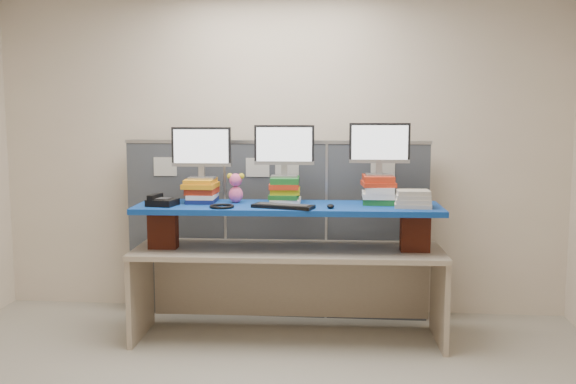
# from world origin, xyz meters

# --- Properties ---
(room) EXTENTS (5.00, 4.00, 2.80)m
(room) POSITION_xyz_m (0.00, 0.00, 1.40)
(room) COLOR beige
(room) RESTS_ON ground
(cubicle_partition) EXTENTS (2.60, 0.06, 1.53)m
(cubicle_partition) POSITION_xyz_m (-0.00, 1.78, 0.77)
(cubicle_partition) COLOR #3D4147
(cubicle_partition) RESTS_ON ground
(desk) EXTENTS (2.40, 0.78, 0.72)m
(desk) POSITION_xyz_m (0.16, 1.22, 0.58)
(desk) COLOR tan
(desk) RESTS_ON ground
(brick_pier_left) EXTENTS (0.22, 0.13, 0.30)m
(brick_pier_left) POSITION_xyz_m (-0.80, 1.14, 0.87)
(brick_pier_left) COLOR maroon
(brick_pier_left) RESTS_ON desk
(brick_pier_right) EXTENTS (0.22, 0.13, 0.30)m
(brick_pier_right) POSITION_xyz_m (1.12, 1.21, 0.87)
(brick_pier_right) COLOR maroon
(brick_pier_right) RESTS_ON desk
(blue_board) EXTENTS (2.34, 0.66, 0.04)m
(blue_board) POSITION_xyz_m (0.16, 1.22, 1.04)
(blue_board) COLOR navy
(blue_board) RESTS_ON brick_pier_left
(book_stack_left) EXTENTS (0.25, 0.31, 0.18)m
(book_stack_left) POSITION_xyz_m (-0.53, 1.32, 1.15)
(book_stack_left) COLOR navy
(book_stack_left) RESTS_ON blue_board
(book_stack_center) EXTENTS (0.25, 0.31, 0.20)m
(book_stack_center) POSITION_xyz_m (0.12, 1.34, 1.16)
(book_stack_center) COLOR white
(book_stack_center) RESTS_ON blue_board
(book_stack_right) EXTENTS (0.27, 0.31, 0.22)m
(book_stack_right) POSITION_xyz_m (0.85, 1.37, 1.17)
(book_stack_right) COLOR #1D6D28
(book_stack_right) RESTS_ON blue_board
(monitor_left) EXTENTS (0.47, 0.14, 0.40)m
(monitor_left) POSITION_xyz_m (-0.53, 1.32, 1.47)
(monitor_left) COLOR #96969A
(monitor_left) RESTS_ON book_stack_left
(monitor_center) EXTENTS (0.47, 0.14, 0.40)m
(monitor_center) POSITION_xyz_m (0.12, 1.34, 1.49)
(monitor_center) COLOR #96969A
(monitor_center) RESTS_ON book_stack_center
(monitor_right) EXTENTS (0.47, 0.14, 0.40)m
(monitor_right) POSITION_xyz_m (0.85, 1.37, 1.51)
(monitor_right) COLOR #96969A
(monitor_right) RESTS_ON book_stack_right
(keyboard) EXTENTS (0.48, 0.27, 0.03)m
(keyboard) POSITION_xyz_m (0.14, 1.06, 1.07)
(keyboard) COLOR black
(keyboard) RESTS_ON blue_board
(mouse) EXTENTS (0.07, 0.10, 0.03)m
(mouse) POSITION_xyz_m (0.49, 1.09, 1.08)
(mouse) COLOR black
(mouse) RESTS_ON blue_board
(desk_phone) EXTENTS (0.23, 0.22, 0.09)m
(desk_phone) POSITION_xyz_m (-0.79, 1.09, 1.09)
(desk_phone) COLOR black
(desk_phone) RESTS_ON blue_board
(headset) EXTENTS (0.24, 0.24, 0.02)m
(headset) POSITION_xyz_m (-0.32, 1.04, 1.07)
(headset) COLOR black
(headset) RESTS_ON blue_board
(plush_toy) EXTENTS (0.14, 0.10, 0.23)m
(plush_toy) POSITION_xyz_m (-0.26, 1.30, 1.18)
(plush_toy) COLOR #F45D99
(plush_toy) RESTS_ON blue_board
(binder_stack) EXTENTS (0.27, 0.22, 0.13)m
(binder_stack) POSITION_xyz_m (1.10, 1.19, 1.12)
(binder_stack) COLOR beige
(binder_stack) RESTS_ON blue_board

